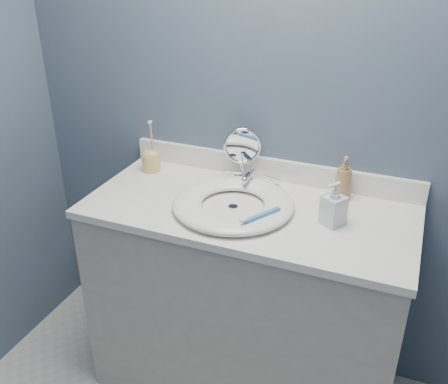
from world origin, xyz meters
The scene contains 12 objects.
back_wall centered at (0.00, 1.25, 1.20)m, with size 2.20×0.02×2.40m, color #415662.
vanity_cabinet centered at (0.00, 0.97, 0.42)m, with size 1.20×0.55×0.85m, color #B8B1A8.
countertop centered at (0.00, 0.97, 0.86)m, with size 1.22×0.57×0.03m, color white.
backsplash centered at (0.00, 1.24, 0.93)m, with size 1.22×0.02×0.09m, color white.
basin centered at (-0.05, 0.94, 0.90)m, with size 0.45×0.45×0.04m, color white, non-canonical shape.
drain centered at (-0.05, 0.94, 0.88)m, with size 0.04×0.04×0.01m, color silver.
faucet centered at (-0.05, 1.14, 0.91)m, with size 0.25×0.13×0.07m.
makeup_mirror centered at (-0.11, 1.19, 1.00)m, with size 0.15×0.09×0.23m.
soap_bottle_amber centered at (0.31, 1.18, 0.97)m, with size 0.07×0.07×0.17m, color #9E7847.
soap_bottle_clear centered at (0.31, 0.97, 0.96)m, with size 0.07×0.07×0.16m, color silver.
toothbrush_holder centered at (-0.50, 1.13, 0.93)m, with size 0.08×0.08×0.22m.
toothbrush_lying centered at (0.09, 0.86, 0.92)m, with size 0.10×0.16×0.02m.
Camera 1 is at (0.53, -0.56, 1.77)m, focal length 40.00 mm.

